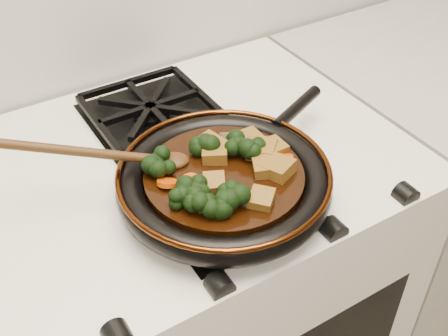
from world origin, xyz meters
TOP-DOWN VIEW (x-y plane):
  - stove at (0.00, 1.69)m, footprint 0.76×0.60m
  - burner_grate_front at (0.00, 1.55)m, footprint 0.23×0.23m
  - burner_grate_back at (0.00, 1.83)m, footprint 0.23×0.23m
  - skillet at (-0.00, 1.56)m, footprint 0.44×0.34m
  - braising_sauce at (-0.00, 1.55)m, footprint 0.25×0.25m
  - tofu_cube_0 at (0.07, 1.56)m, footprint 0.06×0.06m
  - tofu_cube_1 at (0.01, 1.47)m, footprint 0.05×0.05m
  - tofu_cube_2 at (-0.03, 1.54)m, footprint 0.05×0.05m
  - tofu_cube_3 at (0.01, 1.62)m, footprint 0.05×0.05m
  - tofu_cube_4 at (0.07, 1.60)m, footprint 0.04×0.04m
  - tofu_cube_5 at (0.05, 1.53)m, footprint 0.05×0.05m
  - tofu_cube_6 at (0.00, 1.60)m, footprint 0.06×0.06m
  - tofu_cube_7 at (0.09, 1.56)m, footprint 0.04×0.04m
  - tofu_cube_8 at (0.07, 1.51)m, footprint 0.06×0.06m
  - broccoli_floret_0 at (-0.01, 1.62)m, footprint 0.09×0.09m
  - broccoli_floret_1 at (0.06, 1.57)m, footprint 0.07×0.08m
  - broccoli_floret_2 at (-0.06, 1.49)m, footprint 0.08×0.08m
  - broccoli_floret_3 at (-0.07, 1.53)m, footprint 0.08×0.08m
  - broccoli_floret_4 at (-0.07, 1.50)m, footprint 0.07×0.08m
  - broccoli_floret_5 at (-0.03, 1.49)m, footprint 0.08×0.09m
  - broccoli_floret_6 at (-0.09, 1.53)m, footprint 0.08×0.08m
  - broccoli_floret_7 at (0.03, 1.59)m, footprint 0.07×0.07m
  - broccoli_floret_8 at (-0.09, 1.61)m, footprint 0.08×0.08m
  - carrot_coin_0 at (-0.06, 1.56)m, footprint 0.03×0.03m
  - carrot_coin_1 at (0.09, 1.53)m, footprint 0.03×0.03m
  - carrot_coin_2 at (-0.09, 1.58)m, footprint 0.03×0.03m
  - carrot_coin_3 at (-0.04, 1.54)m, footprint 0.04×0.03m
  - mushroom_slice_0 at (0.09, 1.56)m, footprint 0.04×0.04m
  - mushroom_slice_1 at (0.08, 1.59)m, footprint 0.04×0.05m
  - mushroom_slice_2 at (0.05, 1.63)m, footprint 0.04×0.04m
  - wooden_spoon at (-0.13, 1.65)m, footprint 0.16×0.09m

SIDE VIEW (x-z plane):
  - stove at x=0.00m, z-range 0.00..0.90m
  - burner_grate_front at x=0.00m, z-range 0.90..0.93m
  - burner_grate_back at x=0.00m, z-range 0.90..0.93m
  - skillet at x=0.00m, z-range 0.92..0.97m
  - braising_sauce at x=0.00m, z-range 0.94..0.96m
  - carrot_coin_0 at x=-0.06m, z-range 0.96..0.97m
  - carrot_coin_1 at x=0.09m, z-range 0.95..0.97m
  - carrot_coin_2 at x=-0.09m, z-range 0.95..0.98m
  - carrot_coin_3 at x=-0.04m, z-range 0.95..0.98m
  - mushroom_slice_0 at x=0.09m, z-range 0.96..0.98m
  - mushroom_slice_1 at x=0.08m, z-range 0.95..0.98m
  - mushroom_slice_2 at x=0.05m, z-range 0.95..0.98m
  - tofu_cube_2 at x=-0.03m, z-range 0.95..0.98m
  - tofu_cube_7 at x=0.09m, z-range 0.96..0.98m
  - tofu_cube_1 at x=0.01m, z-range 0.95..0.98m
  - tofu_cube_4 at x=0.07m, z-range 0.96..0.98m
  - tofu_cube_5 at x=0.05m, z-range 0.95..0.98m
  - tofu_cube_3 at x=0.01m, z-range 0.95..0.98m
  - tofu_cube_6 at x=0.00m, z-range 0.95..0.98m
  - tofu_cube_0 at x=0.07m, z-range 0.95..0.98m
  - tofu_cube_8 at x=0.07m, z-range 0.95..0.98m
  - broccoli_floret_2 at x=-0.06m, z-range 0.93..1.00m
  - broccoli_floret_6 at x=-0.09m, z-range 0.94..1.00m
  - broccoli_floret_8 at x=-0.09m, z-range 0.93..1.01m
  - broccoli_floret_3 at x=-0.07m, z-range 0.94..1.00m
  - broccoli_floret_7 at x=0.03m, z-range 0.93..1.01m
  - broccoli_floret_4 at x=-0.07m, z-range 0.94..1.00m
  - broccoli_floret_0 at x=-0.01m, z-range 0.94..1.00m
  - broccoli_floret_1 at x=0.06m, z-range 0.93..1.01m
  - broccoli_floret_5 at x=-0.03m, z-range 0.94..1.00m
  - wooden_spoon at x=-0.13m, z-range 0.85..1.12m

